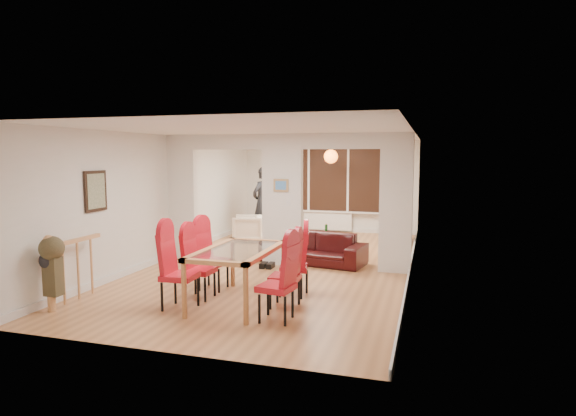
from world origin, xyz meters
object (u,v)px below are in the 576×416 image
at_px(person, 263,202).
at_px(bowl, 314,233).
at_px(television, 396,230).
at_px(bottle, 326,229).
at_px(dining_chair_ra, 276,281).
at_px(coffee_table, 318,240).
at_px(dining_chair_lc, 213,257).
at_px(dining_chair_rc, 294,262).
at_px(dining_chair_rb, 285,272).
at_px(armchair, 248,228).
at_px(dining_table, 238,276).
at_px(dining_chair_lb, 200,265).
at_px(sofa, 313,248).
at_px(dining_chair_la, 180,270).

bearing_deg(person, bowl, 92.91).
xyz_separation_m(television, bottle, (-1.62, -0.80, 0.07)).
distance_m(dining_chair_ra, coffee_table, 5.53).
distance_m(dining_chair_lc, dining_chair_ra, 1.85).
distance_m(dining_chair_lc, dining_chair_rc, 1.35).
relative_size(dining_chair_rb, armchair, 1.39).
height_order(dining_chair_lc, armchair, dining_chair_lc).
distance_m(dining_chair_rb, bottle, 5.00).
bearing_deg(bottle, dining_chair_rc, -84.64).
height_order(dining_table, coffee_table, dining_table).
bearing_deg(dining_chair_rc, person, 102.16).
height_order(dining_chair_lb, bottle, dining_chair_lb).
height_order(dining_chair_lb, dining_chair_lc, dining_chair_lc).
bearing_deg(dining_chair_rc, dining_chair_rb, -98.85).
bearing_deg(person, dining_table, 37.80).
distance_m(television, bowl, 2.08).
height_order(dining_table, television, dining_table).
bearing_deg(bowl, television, 23.36).
distance_m(dining_chair_lb, sofa, 3.07).
height_order(dining_chair_lc, sofa, dining_chair_lc).
bearing_deg(armchair, dining_chair_ra, 10.17).
relative_size(coffee_table, bottle, 4.01).
height_order(armchair, television, armchair).
relative_size(dining_chair_la, dining_chair_ra, 1.05).
xyz_separation_m(dining_table, armchair, (-1.72, 4.81, -0.07)).
bearing_deg(bowl, coffee_table, -26.34).
bearing_deg(dining_table, coffee_table, 89.03).
bearing_deg(bowl, dining_chair_rc, -80.82).
bearing_deg(bowl, dining_chair_lc, -98.45).
bearing_deg(sofa, dining_chair_rb, -74.63).
bearing_deg(armchair, dining_chair_lc, -0.90).
bearing_deg(dining_chair_la, dining_chair_lb, 82.83).
xyz_separation_m(dining_chair_rb, armchair, (-2.43, 4.79, -0.18)).
xyz_separation_m(sofa, armchair, (-2.14, 1.88, 0.03)).
relative_size(dining_chair_rb, dining_chair_rc, 0.98).
height_order(dining_chair_lb, dining_chair_rb, dining_chair_rb).
height_order(dining_chair_lc, bowl, dining_chair_lc).
distance_m(dining_chair_la, bottle, 5.56).
relative_size(dining_table, dining_chair_rc, 1.68).
xyz_separation_m(sofa, bowl, (-0.46, 2.04, -0.03)).
relative_size(sofa, coffee_table, 1.99).
xyz_separation_m(dining_table, bowl, (-0.03, 4.97, -0.14)).
relative_size(dining_chair_lc, dining_chair_rc, 1.01).
bearing_deg(dining_chair_lb, dining_chair_ra, -22.49).
bearing_deg(bowl, person, 160.99).
bearing_deg(dining_chair_lc, sofa, 77.23).
xyz_separation_m(armchair, bottle, (1.98, 0.19, 0.04)).
distance_m(dining_chair_ra, television, 6.46).
relative_size(coffee_table, bowl, 4.53).
relative_size(dining_chair_rc, person, 0.56).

